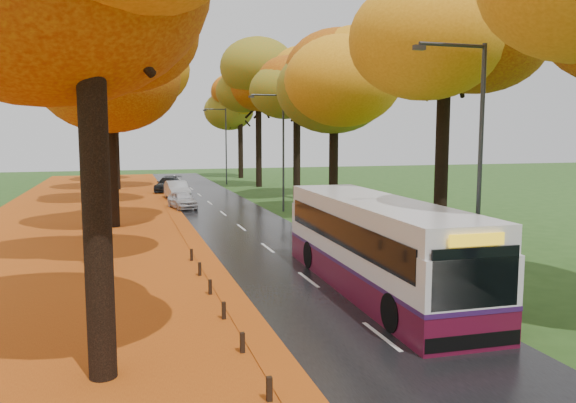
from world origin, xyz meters
name	(u,v)px	position (x,y,z in m)	size (l,w,h in m)	color
road	(238,225)	(0.00, 25.00, 0.02)	(6.50, 90.00, 0.04)	black
centre_line	(238,225)	(0.00, 25.00, 0.04)	(0.12, 90.00, 0.01)	silver
leaf_verge	(74,233)	(-9.00, 25.00, 0.01)	(12.00, 90.00, 0.02)	#9A390E
leaf_drift	(185,227)	(-3.05, 25.00, 0.04)	(0.90, 90.00, 0.01)	#BB5613
trees_left	(103,59)	(-7.18, 27.06, 9.53)	(9.20, 74.00, 13.88)	black
trees_right	(342,64)	(7.19, 26.91, 9.69)	(9.30, 74.20, 13.96)	black
bollard_row	(255,364)	(-3.70, 4.70, 0.26)	(0.11, 23.51, 0.52)	black
streetlamp_near	(473,153)	(3.95, 8.00, 4.71)	(2.45, 0.18, 8.00)	#333538
streetlamp_mid	(280,143)	(3.95, 30.00, 4.71)	(2.45, 0.18, 8.00)	#333538
streetlamp_far	(224,140)	(3.95, 52.00, 4.71)	(2.45, 0.18, 8.00)	#333538
bus	(376,243)	(1.76, 10.13, 1.65)	(2.98, 11.75, 3.07)	#520C23
car_white	(182,200)	(-2.35, 33.29, 0.66)	(1.46, 3.62, 1.23)	silver
car_silver	(177,190)	(-2.16, 39.28, 0.78)	(1.56, 4.48, 1.48)	#AEB2B7
car_dark	(168,184)	(-2.35, 45.92, 0.71)	(1.87, 4.60, 1.34)	black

